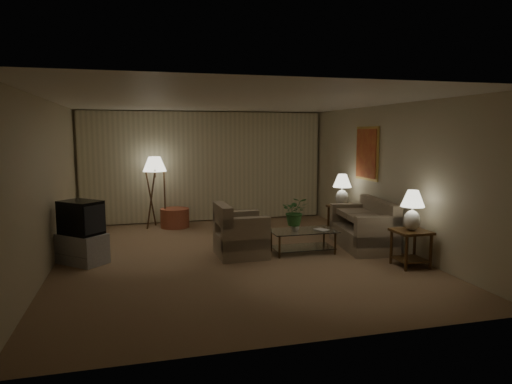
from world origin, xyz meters
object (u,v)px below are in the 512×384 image
Objects in this scene: sofa at (363,229)px; tv_cabinet at (82,248)px; crt_tv at (81,217)px; ottoman at (175,218)px; floor_lamp at (155,191)px; armchair at (241,235)px; coffee_table at (303,238)px; side_table_near at (411,242)px; side_table_far at (341,215)px; vase at (295,227)px; table_lamp_far at (342,187)px; table_lamp_near at (412,207)px.

tv_cabinet is (-5.05, 0.21, -0.11)m from sofa.
crt_tv is 1.20× the size of ottoman.
floor_lamp reaches higher than crt_tv.
armchair reaches higher than ottoman.
floor_lamp is (-2.48, 2.98, 0.58)m from coffee_table.
side_table_near is 2.60m from side_table_far.
tv_cabinet is at bearing 0.00° from crt_tv.
armchair is 5.79× the size of vase.
side_table_far is 0.67× the size of tv_cabinet.
coffee_table is (1.13, -0.09, -0.09)m from armchair.
tv_cabinet is (-3.80, 0.31, -0.03)m from coffee_table.
sofa is at bearing 4.09° from vase.
ottoman is at bearing 123.29° from vase.
table_lamp_far is (0.15, 1.25, 0.65)m from sofa.
side_table_far reaches higher than vase.
table_lamp_far reaches higher than armchair.
table_lamp_near is at bearing -38.89° from vase.
sofa reaches higher than side_table_far.
vase is (3.65, -0.31, 0.24)m from tv_cabinet.
table_lamp_far reaches higher than sofa.
vase is (1.91, -2.91, 0.27)m from ottoman.
armchair is 2.87m from side_table_near.
ottoman is (-3.46, 4.16, -0.77)m from table_lamp_near.
sofa reaches higher than vase.
side_table_far is 0.51× the size of coffee_table.
coffee_table is 3.85m from crt_tv.
tv_cabinet is 0.55× the size of floor_lamp.
table_lamp_near is at bearing -90.00° from table_lamp_far.
floor_lamp is (-3.88, 4.23, 0.44)m from side_table_near.
side_table_far is at bearing 54.73° from tv_cabinet.
table_lamp_far is at bearing 43.97° from coffee_table.
table_lamp_near is 0.95× the size of table_lamp_far.
table_lamp_far is at bearing 180.00° from side_table_far.
side_table_near is at bearing -26.57° from table_lamp_near.
table_lamp_far is at bearing 90.00° from table_lamp_near.
floor_lamp reaches higher than table_lamp_near.
ottoman is (-3.46, 1.56, -0.19)m from side_table_far.
ottoman is at bearing 155.78° from side_table_far.
table_lamp_far reaches higher than ottoman.
sofa is 2.32× the size of crt_tv.
armchair reaches higher than vase.
sofa is 5.06m from tv_cabinet.
floor_lamp is at bearing 107.14° from tv_cabinet.
armchair is at bearing -65.02° from floor_lamp.
side_table_near is 3.79× the size of vase.
vase is (2.33, -2.98, -0.36)m from floor_lamp.
sofa is 1.26m from coffee_table.
table_lamp_near is (0.15, -1.35, 0.63)m from sofa.
ottoman is at bearing 129.76° from table_lamp_near.
table_lamp_far is (-0.00, 2.60, 0.02)m from table_lamp_near.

